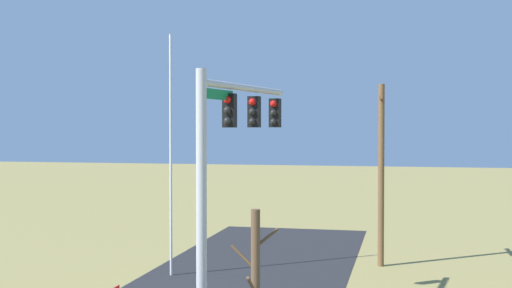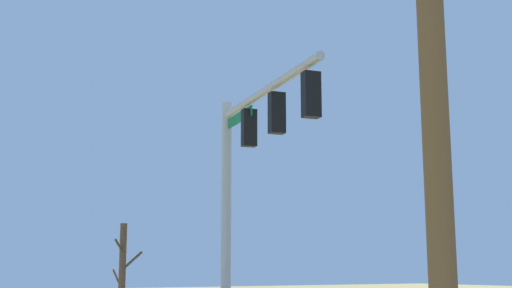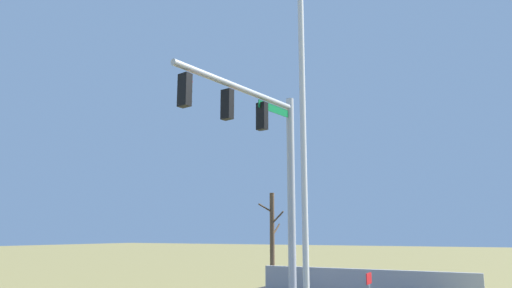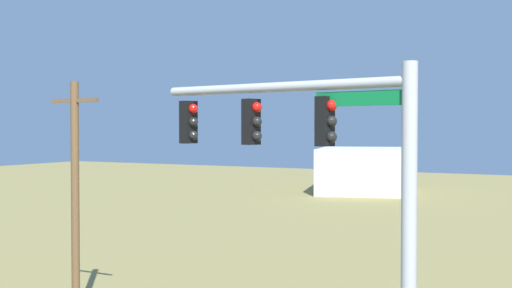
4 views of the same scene
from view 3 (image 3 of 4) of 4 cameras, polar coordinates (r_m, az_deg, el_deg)
name	(u,v)px [view 3 (image 3 of 4)]	position (r m, az deg, el deg)	size (l,w,h in m)	color
retaining_fence	(364,284)	(17.85, 13.43, -16.80)	(0.20, 8.00, 1.07)	#A8A8AD
signal_mast	(264,150)	(15.45, 1.05, -0.73)	(5.96, 1.25, 7.38)	#B2B5BA
flagpole	(302,90)	(7.74, 5.86, 6.82)	(0.10, 0.10, 9.50)	silver
bare_tree	(272,240)	(19.66, 2.07, -11.96)	(1.27, 1.02, 4.09)	brown
open_sign	(369,284)	(14.32, 14.08, -16.73)	(0.56, 0.04, 1.22)	silver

